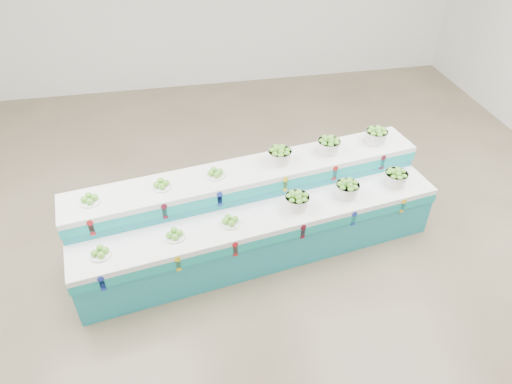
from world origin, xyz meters
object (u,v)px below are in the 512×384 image
(display_stand, at_px, (256,215))
(basket_lower_left, at_px, (297,201))
(plate_upper_mid, at_px, (161,184))
(basket_upper_right, at_px, (376,135))

(display_stand, distance_m, basket_lower_left, 0.60)
(display_stand, bearing_deg, plate_upper_mid, 165.34)
(basket_lower_left, height_order, plate_upper_mid, plate_upper_mid)
(basket_lower_left, distance_m, plate_upper_mid, 1.60)
(display_stand, xyz_separation_m, basket_lower_left, (0.45, -0.21, 0.32))
(plate_upper_mid, distance_m, basket_upper_right, 2.85)
(display_stand, xyz_separation_m, basket_upper_right, (1.72, 0.56, 0.62))
(basket_lower_left, xyz_separation_m, basket_upper_right, (1.27, 0.77, 0.30))
(display_stand, relative_size, plate_upper_mid, 19.46)
(basket_lower_left, height_order, basket_upper_right, basket_upper_right)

